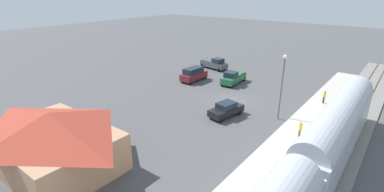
{
  "coord_description": "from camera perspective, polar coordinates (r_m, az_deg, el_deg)",
  "views": [
    {
      "loc": [
        -17.5,
        31.02,
        14.1
      ],
      "look_at": [
        3.64,
        3.78,
        1.0
      ],
      "focal_mm": 26.4,
      "sensor_mm": 36.0,
      "label": 1
    }
  ],
  "objects": [
    {
      "name": "ground_plane",
      "position": [
        38.31,
        7.79,
        -1.0
      ],
      "size": [
        200.0,
        200.0,
        0.0
      ],
      "primitive_type": "plane",
      "color": "#4C4C4F"
    },
    {
      "name": "platform",
      "position": [
        34.83,
        22.15,
        -4.45
      ],
      "size": [
        3.2,
        46.0,
        0.3
      ],
      "color": "#B7B2A8",
      "rests_on": "ground"
    },
    {
      "name": "station_building",
      "position": [
        26.0,
        -26.4,
        -7.86
      ],
      "size": [
        11.45,
        8.25,
        4.97
      ],
      "color": "tan",
      "rests_on": "ground"
    },
    {
      "name": "pedestrian_on_platform",
      "position": [
        29.85,
        21.0,
        -6.13
      ],
      "size": [
        0.36,
        0.36,
        1.71
      ],
      "color": "brown",
      "rests_on": "platform"
    },
    {
      "name": "pickup_charcoal",
      "position": [
        53.39,
        4.51,
        6.57
      ],
      "size": [
        5.64,
        3.15,
        2.14
      ],
      "color": "#47494F",
      "rests_on": "ground"
    },
    {
      "name": "sedan_black",
      "position": [
        33.39,
        6.92,
        -2.69
      ],
      "size": [
        2.63,
        4.76,
        1.74
      ],
      "color": "black",
      "rests_on": "ground"
    },
    {
      "name": "light_pole_near_platform",
      "position": [
        32.65,
        17.81,
        3.17
      ],
      "size": [
        0.44,
        0.44,
        7.55
      ],
      "color": "#515156",
      "rests_on": "ground"
    },
    {
      "name": "suv_maroon",
      "position": [
        46.01,
        0.34,
        4.45
      ],
      "size": [
        2.16,
        4.98,
        2.22
      ],
      "color": "maroon",
      "rests_on": "ground"
    },
    {
      "name": "railway_track",
      "position": [
        34.22,
        28.53,
        -6.08
      ],
      "size": [
        4.8,
        70.0,
        0.3
      ],
      "color": "slate",
      "rests_on": "ground"
    },
    {
      "name": "pickup_green",
      "position": [
        45.13,
        8.35,
        3.74
      ],
      "size": [
        2.29,
        5.51,
        2.14
      ],
      "color": "#236638",
      "rests_on": "ground"
    },
    {
      "name": "pedestrian_waiting_far",
      "position": [
        39.93,
        25.16,
        0.02
      ],
      "size": [
        0.36,
        0.36,
        1.71
      ],
      "color": "#333338",
      "rests_on": "platform"
    }
  ]
}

